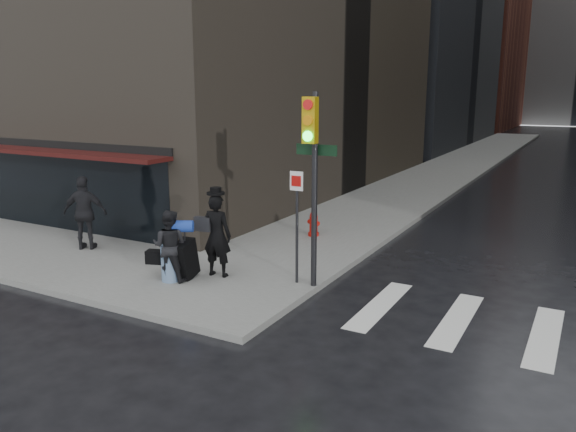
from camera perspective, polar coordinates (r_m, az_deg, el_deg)
name	(u,v)px	position (r m, az deg, el deg)	size (l,w,h in m)	color
ground	(217,292)	(12.87, -7.21, -7.65)	(140.00, 140.00, 0.00)	black
sidewalk_left	(467,161)	(37.67, 17.70, 5.36)	(4.00, 50.00, 0.15)	slate
bldg_left_far	(425,20)	(75.00, 13.74, 18.81)	(22.00, 20.00, 26.00)	brown
storefront	(66,178)	(18.51, -21.67, 3.61)	(8.40, 1.11, 2.83)	black
man_overcoat	(210,239)	(13.21, -7.89, -2.33)	(1.12, 1.20, 2.16)	black
man_jeans	(170,246)	(13.08, -11.95, -2.96)	(1.21, 0.86, 1.66)	black
man_greycoat	(85,213)	(16.33, -19.92, 0.29)	(1.28, 0.99, 2.03)	black
traffic_light	(311,164)	(12.03, 2.37, 5.30)	(1.07, 0.47, 4.27)	black
fire_hydrant	(314,225)	(16.92, 2.61, -0.91)	(0.43, 0.33, 0.75)	#B5120B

